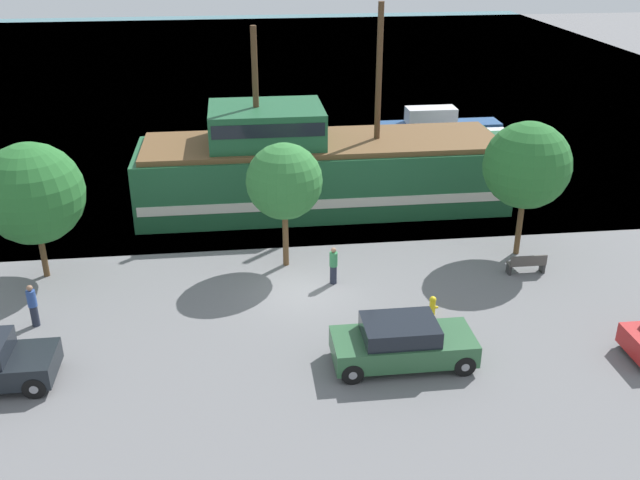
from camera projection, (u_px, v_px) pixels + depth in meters
ground_plane at (302, 290)px, 27.67m from camera, size 160.00×160.00×0.00m
water_surface at (257, 69)px, 67.39m from camera, size 80.00×80.00×0.00m
pirate_ship at (320, 168)px, 34.94m from camera, size 19.15×5.21×9.76m
moored_boat_dockside at (437, 127)px, 46.23m from camera, size 7.93×1.83×2.03m
moored_boat_outer at (491, 147)px, 42.58m from camera, size 6.91×2.00×1.63m
parked_car_curb_front at (402, 343)px, 22.87m from camera, size 4.57×2.01×1.56m
fire_hydrant at (432, 305)px, 25.81m from camera, size 0.42×0.25×0.76m
bench_promenade_east at (527, 264)px, 28.81m from camera, size 1.52×0.45×0.85m
pedestrian_walking_near at (333, 266)px, 27.91m from camera, size 0.32×0.32×1.55m
pedestrian_walking_far at (33, 305)px, 24.99m from camera, size 0.32×0.32×1.61m
tree_row_east at (33, 194)px, 27.34m from camera, size 3.96×3.96×5.53m
tree_row_mideast at (284, 182)px, 28.20m from camera, size 3.06×3.06×5.22m
tree_row_midwest at (527, 165)px, 29.07m from camera, size 3.59×3.59×5.78m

